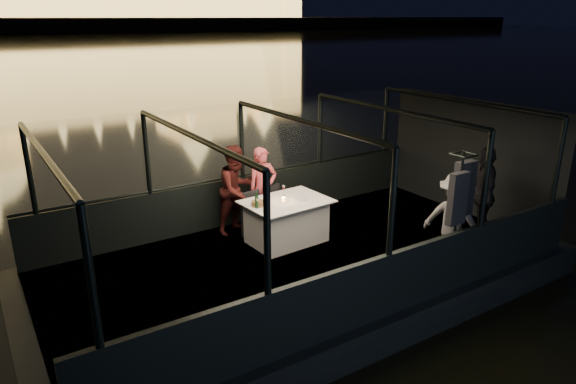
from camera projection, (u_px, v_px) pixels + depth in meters
boat_hull at (301, 286)px, 8.62m from camera, size 8.60×4.40×1.00m
boat_deck at (301, 260)px, 8.46m from camera, size 8.00×4.00×0.04m
gunwale_port at (243, 199)px, 9.90m from camera, size 8.00×0.08×0.90m
gunwale_starboard at (387, 285)px, 6.71m from camera, size 8.00×0.08×0.90m
cabin_glass_port at (242, 141)px, 9.53m from camera, size 8.00×0.02×1.40m
cabin_glass_starboard at (393, 203)px, 6.34m from camera, size 8.00×0.02×1.40m
cabin_roof_glass at (302, 121)px, 7.71m from camera, size 8.00×4.00×0.02m
end_wall_fore at (21, 253)px, 6.04m from camera, size 0.02×4.00×2.30m
end_wall_aft at (469, 157)px, 10.12m from camera, size 0.02×4.00×2.30m
canopy_ribs at (302, 193)px, 8.08m from camera, size 8.00×4.00×2.30m
dining_table_central at (287, 221)px, 8.99m from camera, size 1.51×1.14×0.77m
chair_port_left at (256, 214)px, 9.16m from camera, size 0.43×0.43×0.81m
chair_port_right at (276, 207)px, 9.47m from camera, size 0.44×0.44×0.81m
coat_stand at (456, 223)px, 7.57m from camera, size 0.68×0.62×2.00m
person_woman_coral at (263, 189)px, 9.52m from camera, size 0.58×0.42×1.54m
person_man_maroon at (237, 193)px, 9.30m from camera, size 0.93×0.82×1.64m
passenger_stripe at (455, 214)px, 8.04m from camera, size 0.87×1.11×1.51m
passenger_dark at (483, 194)px, 8.92m from camera, size 0.98×1.04×1.71m
wine_bottle at (257, 199)px, 8.49m from camera, size 0.06×0.06×0.28m
bread_basket at (258, 204)px, 8.62m from camera, size 0.25×0.25×0.09m
amber_candle at (283, 199)px, 8.82m from camera, size 0.07×0.07×0.07m
plate_near at (300, 199)px, 8.95m from camera, size 0.30×0.30×0.02m
plate_far at (256, 203)px, 8.76m from camera, size 0.28×0.28×0.01m
wine_glass_white at (257, 203)px, 8.49m from camera, size 0.08×0.08×0.19m
wine_glass_red at (284, 190)px, 9.10m from camera, size 0.06×0.06×0.18m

